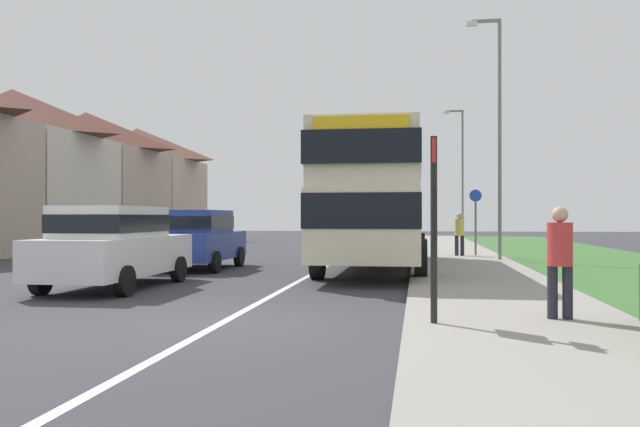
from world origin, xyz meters
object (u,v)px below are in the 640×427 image
Objects in this scene: street_lamp_mid at (497,124)px; street_lamp_far at (461,167)px; pedestrian_at_stop at (560,257)px; double_decker_bus at (376,195)px; cycle_route_sign at (476,219)px; parked_car_white at (114,244)px; parked_car_blue at (197,237)px; bus_stop_sign at (434,216)px; pedestrian_walking_away at (459,232)px.

street_lamp_mid is 1.06× the size of street_lamp_far.
double_decker_bus is at bearing 108.84° from pedestrian_at_stop.
cycle_route_sign is at bearing 89.46° from pedestrian_at_stop.
parked_car_white is 14.17m from cycle_route_sign.
pedestrian_at_stop is 15.06m from cycle_route_sign.
parked_car_blue is 1.57× the size of cycle_route_sign.
parked_car_blue is 11.48m from bus_stop_sign.
parked_car_white is 1.16× the size of parked_car_blue.
pedestrian_walking_away is (-0.46, 14.73, 0.00)m from pedestrian_at_stop.
bus_stop_sign is at bearing -33.03° from parked_car_white.
parked_car_blue is (0.06, 5.10, -0.02)m from parked_car_white.
bus_stop_sign reaches higher than parked_car_white.
cycle_route_sign is at bearing 102.48° from street_lamp_mid.
cycle_route_sign is (8.42, 6.24, 0.49)m from parked_car_blue.
parked_car_blue is 0.52× the size of street_lamp_far.
street_lamp_far is at bearing 88.62° from cycle_route_sign.
pedestrian_walking_away is at bearing 91.78° from pedestrian_at_stop.
cycle_route_sign is 0.33× the size of street_lamp_far.
pedestrian_walking_away is at bearing 85.26° from bus_stop_sign.
bus_stop_sign is at bearing -100.00° from street_lamp_mid.
street_lamp_mid is (8.92, 4.01, 3.66)m from parked_car_blue.
street_lamp_mid reaches higher than pedestrian_walking_away.
parked_car_blue reaches higher than pedestrian_walking_away.
double_decker_bus reaches higher than pedestrian_at_stop.
street_lamp_far is (2.19, 29.16, 2.81)m from bus_stop_sign.
cycle_route_sign reaches higher than parked_car_blue.
bus_stop_sign is at bearing -55.11° from parked_car_blue.
double_decker_bus is 6.29m from pedestrian_walking_away.
parked_car_white is 26.59m from street_lamp_far.
double_decker_bus is 3.98× the size of cycle_route_sign.
parked_car_blue is 1.52× the size of bus_stop_sign.
parked_car_white is 9.13m from pedestrian_at_stop.
street_lamp_far reaches higher than double_decker_bus.
pedestrian_at_stop is at bearing -88.22° from pedestrian_walking_away.
street_lamp_far is at bearing 89.07° from pedestrian_at_stop.
street_lamp_mid is (1.09, -1.91, 3.62)m from pedestrian_walking_away.
parked_car_white is 13.55m from pedestrian_walking_away.
parked_car_blue is at bearing -143.45° from cycle_route_sign.
double_decker_bus is 5.31m from parked_car_blue.
parked_car_white is at bearing 146.97° from bus_stop_sign.
double_decker_bus is 2.54× the size of parked_car_blue.
pedestrian_walking_away is 0.66× the size of cycle_route_sign.
bus_stop_sign is (1.39, -9.74, -0.60)m from double_decker_bus.
street_lamp_far is (-0.17, 15.75, -0.24)m from street_lamp_mid.
bus_stop_sign is at bearing -94.30° from street_lamp_far.
parked_car_white reaches higher than parked_car_blue.
cycle_route_sign is at bearing 83.19° from bus_stop_sign.
parked_car_white is 13.30m from street_lamp_mid.
cycle_route_sign is 3.91m from street_lamp_mid.
street_lamp_mid reaches higher than bus_stop_sign.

